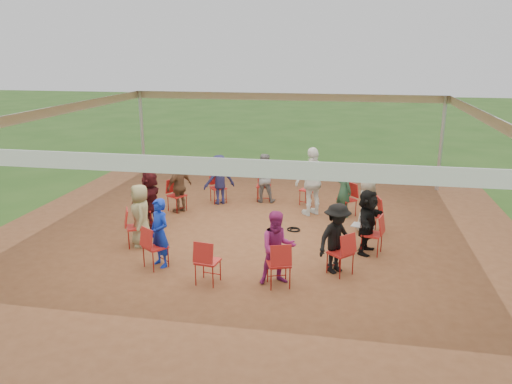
% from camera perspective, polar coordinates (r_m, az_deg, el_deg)
% --- Properties ---
extents(ground, '(80.00, 80.00, 0.00)m').
position_cam_1_polar(ground, '(12.30, -0.05, -4.80)').
color(ground, '#2A5019').
rests_on(ground, ground).
extents(dirt_patch, '(13.00, 13.00, 0.00)m').
position_cam_1_polar(dirt_patch, '(12.30, -0.05, -4.78)').
color(dirt_patch, brown).
rests_on(dirt_patch, ground).
extents(tent, '(10.33, 10.33, 3.00)m').
position_cam_1_polar(tent, '(11.68, -0.05, 6.15)').
color(tent, '#B2B2B7').
rests_on(tent, ground).
extents(chair_0, '(0.53, 0.52, 0.90)m').
position_cam_1_polar(chair_0, '(11.28, 13.12, -4.75)').
color(chair_0, red).
rests_on(chair_0, ground).
extents(chair_1, '(0.52, 0.51, 0.90)m').
position_cam_1_polar(chair_1, '(12.57, 13.03, -2.60)').
color(chair_1, red).
rests_on(chair_1, ground).
extents(chair_2, '(0.61, 0.61, 0.90)m').
position_cam_1_polar(chair_2, '(13.71, 10.33, -0.88)').
color(chair_2, red).
rests_on(chair_2, ground).
extents(chair_3, '(0.55, 0.56, 0.90)m').
position_cam_1_polar(chair_3, '(14.52, 6.01, 0.23)').
color(chair_3, red).
rests_on(chair_3, ground).
extents(chair_4, '(0.46, 0.48, 0.90)m').
position_cam_1_polar(chair_4, '(14.86, 0.89, 0.69)').
color(chair_4, red).
rests_on(chair_4, ground).
extents(chair_5, '(0.59, 0.60, 0.90)m').
position_cam_1_polar(chair_5, '(14.70, -4.34, 0.47)').
color(chair_5, red).
rests_on(chair_5, ground).
extents(chair_6, '(0.59, 0.58, 0.90)m').
position_cam_1_polar(chair_6, '(14.05, -9.03, -0.42)').
color(chair_6, red).
rests_on(chair_6, ground).
extents(chair_7, '(0.45, 0.43, 0.90)m').
position_cam_1_polar(chair_7, '(13.01, -12.41, -1.93)').
color(chair_7, red).
rests_on(chair_7, ground).
extents(chair_8, '(0.58, 0.57, 0.90)m').
position_cam_1_polar(chair_8, '(11.74, -13.56, -3.96)').
color(chair_8, red).
rests_on(chair_8, ground).
extents(chair_9, '(0.60, 0.60, 0.90)m').
position_cam_1_polar(chair_9, '(10.52, -11.42, -6.19)').
color(chair_9, red).
rests_on(chair_9, ground).
extents(chair_10, '(0.48, 0.49, 0.90)m').
position_cam_1_polar(chair_10, '(9.68, -5.54, -7.92)').
color(chair_10, red).
rests_on(chair_10, ground).
extents(chair_11, '(0.54, 0.56, 0.90)m').
position_cam_1_polar(chair_11, '(9.54, 2.61, -8.23)').
color(chair_11, red).
rests_on(chair_11, ground).
extents(chair_12, '(0.61, 0.61, 0.90)m').
position_cam_1_polar(chair_12, '(10.16, 9.62, -6.91)').
color(chair_12, red).
rests_on(chair_12, ground).
extents(person_seated_0, '(0.83, 1.43, 1.45)m').
position_cam_1_polar(person_seated_0, '(11.21, 12.61, -3.32)').
color(person_seated_0, black).
rests_on(person_seated_0, ground).
extents(person_seated_1, '(0.54, 0.78, 1.45)m').
position_cam_1_polar(person_seated_1, '(12.45, 12.57, -1.38)').
color(person_seated_1, '#9E9B8C').
rests_on(person_seated_1, ground).
extents(person_seated_2, '(0.61, 0.63, 1.45)m').
position_cam_1_polar(person_seated_2, '(13.56, 10.00, 0.18)').
color(person_seated_2, '#254B33').
rests_on(person_seated_2, ground).
extents(person_seated_3, '(0.74, 0.48, 1.45)m').
position_cam_1_polar(person_seated_3, '(14.68, 0.87, 1.62)').
color(person_seated_3, slate).
rests_on(person_seated_3, ground).
extents(person_seated_4, '(1.04, 0.90, 1.45)m').
position_cam_1_polar(person_seated_4, '(14.52, -4.21, 1.42)').
color(person_seated_4, '#1B1B3F').
rests_on(person_seated_4, ground).
extents(person_seated_5, '(0.79, 0.95, 1.45)m').
position_cam_1_polar(person_seated_5, '(13.89, -8.75, 0.61)').
color(person_seated_5, brown).
rests_on(person_seated_5, ground).
extents(person_seated_6, '(0.53, 1.35, 1.45)m').
position_cam_1_polar(person_seated_6, '(12.88, -12.00, -0.78)').
color(person_seated_6, '#3F0F13').
rests_on(person_seated_6, ground).
extents(person_seated_7, '(0.67, 0.81, 1.45)m').
position_cam_1_polar(person_seated_7, '(11.66, -13.06, -2.61)').
color(person_seated_7, '#918B5D').
rests_on(person_seated_7, ground).
extents(person_seated_8, '(0.63, 0.59, 1.45)m').
position_cam_1_polar(person_seated_8, '(10.48, -10.95, -4.60)').
color(person_seated_8, '#102EB8').
rests_on(person_seated_8, ground).
extents(person_seated_9, '(0.80, 0.62, 1.45)m').
position_cam_1_polar(person_seated_9, '(9.54, 2.49, -6.40)').
color(person_seated_9, '#9B2571').
rests_on(person_seated_9, ground).
extents(person_seated_10, '(0.98, 1.00, 1.45)m').
position_cam_1_polar(person_seated_10, '(10.13, 9.21, -5.24)').
color(person_seated_10, black).
rests_on(person_seated_10, ground).
extents(standing_person, '(1.21, 1.12, 1.87)m').
position_cam_1_polar(standing_person, '(13.53, 6.53, 1.21)').
color(standing_person, white).
rests_on(standing_person, ground).
extents(cable_coil, '(0.42, 0.42, 0.03)m').
position_cam_1_polar(cable_coil, '(12.56, 4.37, -4.31)').
color(cable_coil, black).
rests_on(cable_coil, ground).
extents(laptop, '(0.33, 0.38, 0.22)m').
position_cam_1_polar(laptop, '(11.26, 11.79, -3.45)').
color(laptop, '#B7B7BC').
rests_on(laptop, ground).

